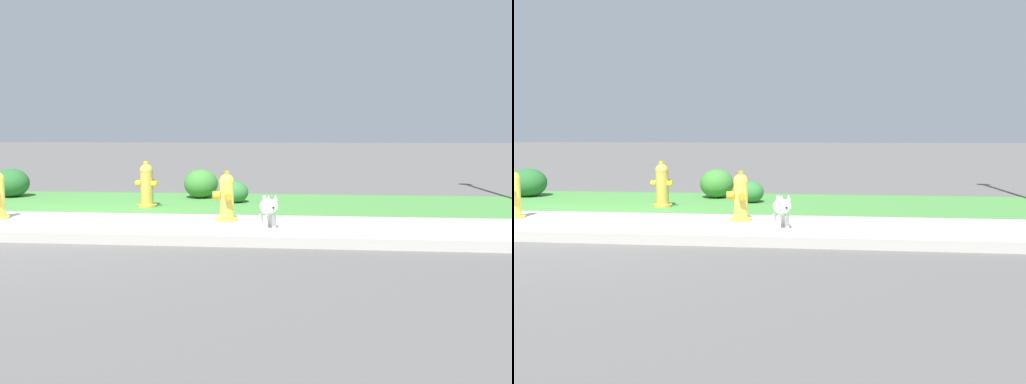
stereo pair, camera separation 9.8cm
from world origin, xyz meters
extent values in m
plane|color=#5B5956|center=(0.00, 0.00, 0.00)|extent=(120.00, 120.00, 0.00)
cube|color=#BCB7AD|center=(0.00, 0.00, 0.01)|extent=(18.00, 1.92, 0.01)
cube|color=#47893D|center=(0.00, 2.29, 0.00)|extent=(18.00, 2.67, 0.01)
cube|color=#BCB7AD|center=(0.00, -1.04, 0.06)|extent=(18.00, 0.16, 0.12)
cylinder|color=yellow|center=(-1.01, 0.31, 0.03)|extent=(0.27, 0.27, 0.05)
cylinder|color=yellow|center=(-1.01, 0.31, 0.32)|extent=(0.17, 0.17, 0.54)
cylinder|color=#B29323|center=(-1.06, 0.43, 0.38)|extent=(0.12, 0.12, 0.09)
cylinder|color=gold|center=(0.71, 1.66, 0.03)|extent=(0.32, 0.32, 0.05)
cylinder|color=gold|center=(0.71, 1.66, 0.33)|extent=(0.21, 0.21, 0.56)
sphere|color=gold|center=(0.71, 1.66, 0.61)|extent=(0.22, 0.22, 0.22)
cube|color=yellow|center=(0.71, 1.66, 0.73)|extent=(0.07, 0.07, 0.06)
cylinder|color=yellow|center=(0.57, 1.69, 0.40)|extent=(0.11, 0.11, 0.09)
cylinder|color=yellow|center=(0.86, 1.63, 0.40)|extent=(0.11, 0.11, 0.09)
cylinder|color=yellow|center=(0.74, 1.81, 0.40)|extent=(0.14, 0.12, 0.12)
cylinder|color=yellow|center=(2.23, 0.45, 0.03)|extent=(0.30, 0.30, 0.05)
cylinder|color=yellow|center=(2.23, 0.45, 0.30)|extent=(0.19, 0.19, 0.51)
sphere|color=yellow|center=(2.23, 0.45, 0.56)|extent=(0.20, 0.20, 0.20)
cube|color=#B29323|center=(2.23, 0.45, 0.68)|extent=(0.07, 0.07, 0.06)
cylinder|color=#B29323|center=(2.26, 0.31, 0.37)|extent=(0.11, 0.11, 0.09)
cylinder|color=#B29323|center=(2.19, 0.59, 0.37)|extent=(0.11, 0.11, 0.09)
cylinder|color=#B29323|center=(2.08, 0.41, 0.37)|extent=(0.13, 0.14, 0.12)
ellipsoid|color=white|center=(2.82, 0.06, 0.27)|extent=(0.29, 0.36, 0.21)
sphere|color=white|center=(2.88, -0.14, 0.31)|extent=(0.16, 0.16, 0.16)
sphere|color=black|center=(2.91, -0.21, 0.30)|extent=(0.03, 0.03, 0.03)
cone|color=white|center=(2.93, -0.13, 0.42)|extent=(0.07, 0.07, 0.07)
cone|color=white|center=(2.84, -0.16, 0.42)|extent=(0.07, 0.07, 0.07)
cylinder|color=white|center=(2.91, -0.02, 0.08)|extent=(0.06, 0.06, 0.17)
cylinder|color=white|center=(2.80, -0.06, 0.08)|extent=(0.06, 0.06, 0.17)
cylinder|color=white|center=(2.84, 0.17, 0.08)|extent=(0.06, 0.06, 0.17)
cylinder|color=white|center=(2.73, 0.14, 0.08)|extent=(0.06, 0.06, 0.17)
cylinder|color=white|center=(2.76, 0.23, 0.33)|extent=(0.05, 0.05, 0.11)
ellipsoid|color=#337538|center=(2.10, 2.34, 0.19)|extent=(0.44, 0.44, 0.38)
ellipsoid|color=#28662D|center=(-2.28, 2.72, 0.27)|extent=(0.64, 0.64, 0.54)
ellipsoid|color=#3D7F33|center=(1.36, 2.92, 0.27)|extent=(0.64, 0.64, 0.54)
camera|label=1|loc=(3.25, -6.31, 1.21)|focal=35.00mm
camera|label=2|loc=(3.35, -6.30, 1.21)|focal=35.00mm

